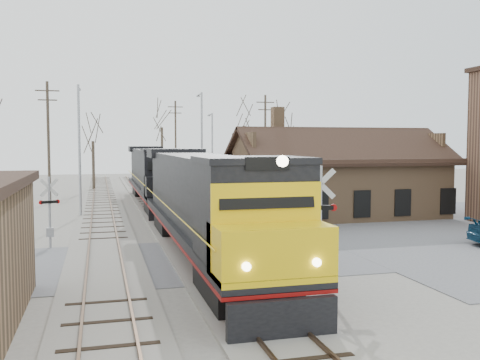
% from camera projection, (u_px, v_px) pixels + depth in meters
% --- Properties ---
extents(ground, '(140.00, 140.00, 0.00)m').
position_uv_depth(ground, '(206.00, 259.00, 24.38)').
color(ground, gray).
rests_on(ground, ground).
extents(road, '(60.00, 9.00, 0.03)m').
position_uv_depth(road, '(206.00, 259.00, 24.38)').
color(road, '#59595E').
rests_on(road, ground).
extents(track_main, '(3.40, 90.00, 0.24)m').
position_uv_depth(track_main, '(166.00, 215.00, 38.85)').
color(track_main, gray).
rests_on(track_main, ground).
extents(track_siding, '(3.40, 90.00, 0.24)m').
position_uv_depth(track_siding, '(102.00, 217.00, 37.70)').
color(track_siding, gray).
rests_on(track_siding, ground).
extents(depot, '(15.20, 9.31, 7.90)m').
position_uv_depth(depot, '(336.00, 183.00, 38.85)').
color(depot, '#8C6848').
rests_on(depot, ground).
extents(locomotive_lead, '(3.31, 22.17, 4.93)m').
position_uv_depth(locomotive_lead, '(206.00, 203.00, 24.10)').
color(locomotive_lead, black).
rests_on(locomotive_lead, ground).
extents(locomotive_trailing, '(3.31, 22.17, 4.66)m').
position_uv_depth(locomotive_trailing, '(155.00, 174.00, 45.75)').
color(locomotive_trailing, black).
rests_on(locomotive_trailing, ground).
extents(crossbuck_near, '(1.23, 0.47, 4.46)m').
position_uv_depth(crossbuck_near, '(320.00, 230.00, 20.00)').
color(crossbuck_near, '#A5A8AD').
rests_on(crossbuck_near, ground).
extents(crossbuck_far, '(1.00, 0.40, 3.61)m').
position_uv_depth(crossbuck_far, '(50.00, 214.00, 26.82)').
color(crossbuck_far, '#A5A8AD').
rests_on(crossbuck_far, ground).
extents(streetlight_a, '(0.25, 2.04, 9.42)m').
position_uv_depth(streetlight_a, '(79.00, 144.00, 38.05)').
color(streetlight_a, '#A5A8AD').
rests_on(streetlight_a, ground).
extents(streetlight_b, '(0.25, 2.04, 9.78)m').
position_uv_depth(streetlight_b, '(202.00, 141.00, 47.82)').
color(streetlight_b, '#A5A8AD').
rests_on(streetlight_b, ground).
extents(streetlight_c, '(0.25, 2.04, 8.52)m').
position_uv_depth(streetlight_c, '(212.00, 147.00, 58.10)').
color(streetlight_c, '#A5A8AD').
rests_on(streetlight_c, ground).
extents(utility_pole_a, '(2.00, 0.24, 10.60)m').
position_uv_depth(utility_pole_a, '(48.00, 140.00, 46.43)').
color(utility_pole_a, '#382D23').
rests_on(utility_pole_a, ground).
extents(utility_pole_b, '(2.00, 0.24, 10.82)m').
position_uv_depth(utility_pole_b, '(176.00, 140.00, 70.73)').
color(utility_pole_b, '#382D23').
rests_on(utility_pole_b, ground).
extents(utility_pole_c, '(2.00, 0.24, 10.49)m').
position_uv_depth(utility_pole_c, '(265.00, 141.00, 58.24)').
color(utility_pole_c, '#382D23').
rests_on(utility_pole_c, ground).
extents(tree_b, '(3.66, 3.66, 8.97)m').
position_uv_depth(tree_b, '(93.00, 133.00, 59.83)').
color(tree_b, '#382D23').
rests_on(tree_b, ground).
extents(tree_c, '(4.91, 4.91, 12.02)m').
position_uv_depth(tree_c, '(162.00, 118.00, 71.02)').
color(tree_c, '#382D23').
rests_on(tree_c, ground).
extents(tree_d, '(5.03, 5.03, 12.32)m').
position_uv_depth(tree_d, '(244.00, 116.00, 69.98)').
color(tree_d, '#382D23').
rests_on(tree_d, ground).
extents(tree_e, '(4.49, 4.49, 11.01)m').
position_uv_depth(tree_e, '(284.00, 123.00, 67.69)').
color(tree_e, '#382D23').
rests_on(tree_e, ground).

